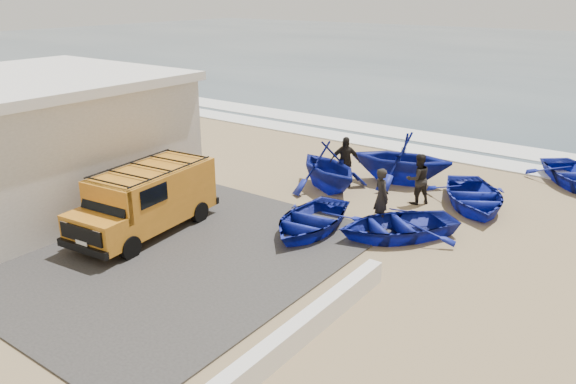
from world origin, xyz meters
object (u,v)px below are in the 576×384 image
Objects in this scene: boat_near_left at (310,220)px; fisherman_back at (345,162)px; boat_mid_right at (474,196)px; boat_mid_left at (328,166)px; parapet at (309,324)px; fisherman_middle at (418,179)px; fisherman_front at (381,197)px; van at (147,198)px; boat_far_left at (401,157)px; building at (22,140)px; boat_near_right at (397,225)px.

boat_near_left is 4.51m from fisherman_back.
boat_mid_right is 4.75m from fisherman_back.
boat_mid_right is (4.96, 1.39, -0.49)m from boat_mid_left.
boat_near_left reaches higher than parapet.
fisherman_middle is (1.63, 4.17, 0.51)m from boat_near_left.
boat_mid_right is (0.27, 9.50, 0.13)m from parapet.
fisherman_front is at bearing 33.47° from fisherman_middle.
van reaches higher than boat_far_left.
boat_mid_left is at bearing -150.97° from fisherman_back.
boat_near_left is at bearing -17.72° from boat_far_left.
boat_far_left reaches higher than parapet.
building is at bearing -61.61° from boat_far_left.
boat_mid_right is 1.02× the size of boat_far_left.
building is at bearing -177.46° from boat_mid_right.
boat_mid_left is at bearing -42.51° from fisherman_middle.
boat_mid_left is (-3.94, 2.36, 0.51)m from boat_near_right.
boat_near_right is at bearing 8.66° from boat_far_left.
building is 15.44m from boat_mid_right.
boat_near_left is at bearing 88.26° from fisherman_front.
boat_far_left is at bearing 132.92° from boat_mid_right.
boat_near_right reaches higher than parapet.
van is at bearing -150.75° from boat_near_left.
van is 1.34× the size of boat_near_right.
boat_near_left is at bearing -155.08° from boat_mid_right.
boat_mid_right is 2.10× the size of fisherman_front.
boat_far_left is at bearing 81.01° from boat_near_left.
fisherman_front reaches higher than boat_near_right.
fisherman_front is (-1.58, 6.32, 0.65)m from parapet.
van is (5.49, 0.64, -1.07)m from building.
van is (-7.01, 1.64, 0.82)m from parapet.
van reaches higher than boat_near_left.
boat_mid_right is at bearing 33.67° from building.
building is 2.49× the size of boat_far_left.
parapet is 9.88m from fisherman_back.
boat_mid_right is (7.27, 7.86, -0.69)m from van.
boat_near_left is 2.06× the size of fisherman_middle.
boat_near_right is (6.25, 4.11, -0.71)m from van.
boat_mid_right reaches higher than parapet.
boat_mid_right is (12.77, 8.50, -1.76)m from building.
parapet is at bearing -4.58° from building.
boat_near_right is 1.93× the size of fisherman_back.
boat_mid_right is at bearing 88.39° from parapet.
boat_mid_left is at bearing 8.23° from fisherman_front.
van is at bearing -108.10° from boat_near_right.
fisherman_front is (10.91, 5.32, -1.24)m from building.
fisherman_back is (-2.82, 2.51, 0.03)m from fisherman_front.
boat_far_left reaches higher than fisherman_back.
boat_near_right is at bearing -78.81° from fisherman_back.
fisherman_middle is at bearing -55.15° from fisherman_front.
boat_mid_left is at bearing 120.03° from parapet.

